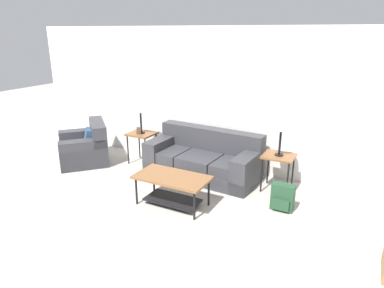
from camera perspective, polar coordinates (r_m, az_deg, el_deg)
The scene contains 10 objects.
wall_back at distance 6.26m, azimuth 7.16°, elevation 7.05°, with size 9.20×0.06×2.60m.
couch at distance 6.19m, azimuth 1.92°, elevation -2.63°, with size 2.08×1.03×0.82m.
armchair at distance 7.16m, azimuth -17.31°, elevation -0.56°, with size 1.35×1.35×0.80m.
coffee_table at distance 5.14m, azimuth -3.31°, elevation -6.64°, with size 1.11×0.59×0.47m.
side_table_left at distance 6.78m, azimuth -8.38°, elevation 1.24°, with size 0.50×0.46×0.61m.
side_table_right at distance 5.70m, azimuth 14.23°, elevation -2.51°, with size 0.50×0.46×0.61m.
table_lamp_left at distance 6.63m, azimuth -8.63°, elevation 6.26°, with size 0.32×0.32×0.66m.
table_lamp_right at distance 5.51m, azimuth 14.72°, elevation 3.38°, with size 0.32×0.32×0.66m.
backpack at distance 5.23m, azimuth 14.86°, elevation -8.62°, with size 0.33×0.24×0.40m.
picture_frame at distance 6.69m, azimuth -8.84°, elevation 2.22°, with size 0.10×0.04×0.13m.
Camera 1 is at (2.14, -1.90, 2.53)m, focal length 32.00 mm.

